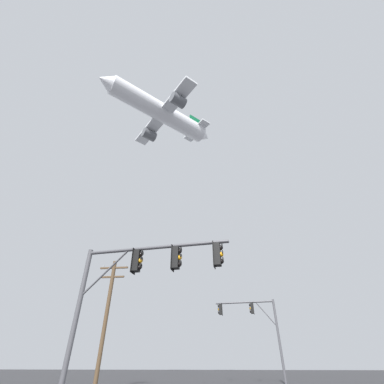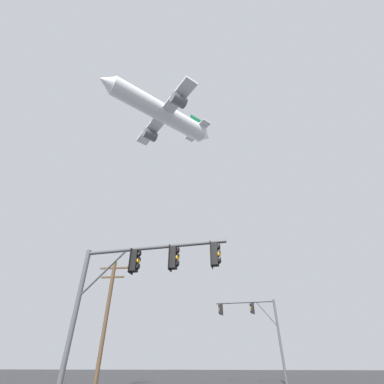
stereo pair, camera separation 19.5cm
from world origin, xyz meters
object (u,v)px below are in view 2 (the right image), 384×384
at_px(signal_pole_near, 138,274).
at_px(airplane, 161,112).
at_px(signal_pole_far, 255,319).
at_px(utility_pole, 107,314).

bearing_deg(signal_pole_near, airplane, 105.51).
xyz_separation_m(signal_pole_far, airplane, (-13.56, 11.16, 42.21)).
xyz_separation_m(signal_pole_near, signal_pole_far, (6.18, 15.41, 0.22)).
bearing_deg(airplane, signal_pole_near, -74.49).
xyz_separation_m(signal_pole_near, utility_pole, (-4.91, 9.13, -0.08)).
bearing_deg(utility_pole, airplane, 98.04).
relative_size(utility_pole, airplane, 0.36).
bearing_deg(airplane, utility_pole, -81.96).
bearing_deg(utility_pole, signal_pole_near, -61.72).
height_order(signal_pole_near, utility_pole, utility_pole).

